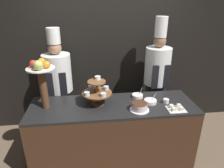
# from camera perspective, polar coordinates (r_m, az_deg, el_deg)

# --- Properties ---
(wall_back) EXTENTS (10.00, 0.06, 2.80)m
(wall_back) POSITION_cam_1_polar(r_m,az_deg,el_deg) (3.38, -1.86, 10.57)
(wall_back) COLOR black
(wall_back) RESTS_ON ground_plane
(buffet_counter) EXTENTS (2.14, 0.68, 0.87)m
(buffet_counter) POSITION_cam_1_polar(r_m,az_deg,el_deg) (2.83, 0.24, -13.73)
(buffet_counter) COLOR #422819
(buffet_counter) RESTS_ON ground_plane
(tiered_stand) EXTENTS (0.38, 0.38, 0.36)m
(tiered_stand) POSITION_cam_1_polar(r_m,az_deg,el_deg) (2.54, -4.34, -2.04)
(tiered_stand) COLOR brown
(tiered_stand) RESTS_ON buffet_counter
(fruit_pedestal) EXTENTS (0.33, 0.33, 0.64)m
(fruit_pedestal) POSITION_cam_1_polar(r_m,az_deg,el_deg) (2.50, -19.51, 2.17)
(fruit_pedestal) COLOR brown
(fruit_pedestal) RESTS_ON buffet_counter
(cake_round) EXTENTS (0.24, 0.24, 0.10)m
(cake_round) POSITION_cam_1_polar(r_m,az_deg,el_deg) (2.47, 7.88, -6.44)
(cake_round) COLOR white
(cake_round) RESTS_ON buffet_counter
(cup_white) EXTENTS (0.07, 0.07, 0.06)m
(cup_white) POSITION_cam_1_polar(r_m,az_deg,el_deg) (2.71, 15.18, -4.72)
(cup_white) COLOR white
(cup_white) RESTS_ON buffet_counter
(cake_square_tray) EXTENTS (0.22, 0.18, 0.05)m
(cake_square_tray) POSITION_cam_1_polar(r_m,az_deg,el_deg) (2.60, 17.85, -6.61)
(cake_square_tray) COLOR white
(cake_square_tray) RESTS_ON buffet_counter
(serving_bowl_near) EXTENTS (0.16, 0.16, 0.15)m
(serving_bowl_near) POSITION_cam_1_polar(r_m,az_deg,el_deg) (2.67, 10.89, -4.89)
(serving_bowl_near) COLOR white
(serving_bowl_near) RESTS_ON buffet_counter
(serving_bowl_far) EXTENTS (0.15, 0.15, 0.14)m
(serving_bowl_far) POSITION_cam_1_polar(r_m,az_deg,el_deg) (2.79, 7.29, -3.38)
(serving_bowl_far) COLOR white
(serving_bowl_far) RESTS_ON buffet_counter
(chef_left) EXTENTS (0.41, 0.41, 1.77)m
(chef_left) POSITION_cam_1_polar(r_m,az_deg,el_deg) (3.17, -15.02, 0.50)
(chef_left) COLOR black
(chef_left) RESTS_ON ground_plane
(chef_center_left) EXTENTS (0.40, 0.40, 1.91)m
(chef_center_left) POSITION_cam_1_polar(r_m,az_deg,el_deg) (3.29, 12.66, 2.59)
(chef_center_left) COLOR #28282D
(chef_center_left) RESTS_ON ground_plane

